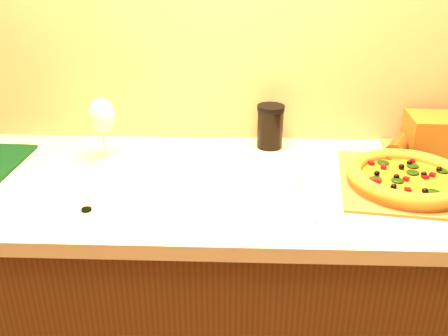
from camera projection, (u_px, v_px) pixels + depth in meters
cabinet at (228, 309)px, 1.62m from camera, size 2.80×0.65×0.86m
countertop at (229, 186)px, 1.43m from camera, size 2.84×0.68×0.04m
pizza_peel at (403, 180)px, 1.41m from camera, size 0.40×0.54×0.01m
pizza at (407, 178)px, 1.37m from camera, size 0.33×0.33×0.05m
bottle_cap at (86, 210)px, 1.26m from camera, size 0.03×0.03×0.01m
rolling_pin at (405, 139)px, 1.63m from camera, size 0.23×0.36×0.06m
wine_glass at (102, 117)px, 1.49m from camera, size 0.08×0.08×0.20m
dark_jar at (270, 126)px, 1.61m from camera, size 0.09×0.09×0.14m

